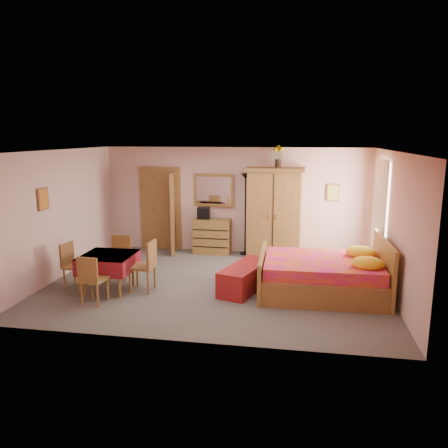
% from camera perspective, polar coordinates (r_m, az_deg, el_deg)
% --- Properties ---
extents(floor, '(6.50, 6.50, 0.00)m').
position_cam_1_polar(floor, '(8.71, -0.99, -7.80)').
color(floor, '#635E57').
rests_on(floor, ground).
extents(ceiling, '(6.50, 6.50, 0.00)m').
position_cam_1_polar(ceiling, '(8.23, -1.05, 9.55)').
color(ceiling, brown).
rests_on(ceiling, wall_back).
extents(wall_back, '(6.50, 0.10, 2.60)m').
position_cam_1_polar(wall_back, '(10.80, 1.43, 3.09)').
color(wall_back, beige).
rests_on(wall_back, floor).
extents(wall_front, '(6.50, 0.10, 2.60)m').
position_cam_1_polar(wall_front, '(6.00, -5.44, -3.83)').
color(wall_front, beige).
rests_on(wall_front, floor).
extents(wall_left, '(0.10, 5.00, 2.60)m').
position_cam_1_polar(wall_left, '(9.52, -20.64, 1.20)').
color(wall_left, beige).
rests_on(wall_left, floor).
extents(wall_right, '(0.10, 5.00, 2.60)m').
position_cam_1_polar(wall_right, '(8.41, 21.30, -0.12)').
color(wall_right, beige).
rests_on(wall_right, floor).
extents(doorway, '(1.06, 0.12, 2.15)m').
position_cam_1_polar(doorway, '(11.24, -8.23, 1.89)').
color(doorway, '#9E6B35').
rests_on(doorway, floor).
extents(window, '(0.08, 1.40, 1.95)m').
position_cam_1_polar(window, '(9.54, 19.72, 2.21)').
color(window, white).
rests_on(window, wall_right).
extents(picture_left, '(0.04, 0.32, 0.42)m').
position_cam_1_polar(picture_left, '(8.93, -22.57, 3.03)').
color(picture_left, orange).
rests_on(picture_left, wall_left).
extents(picture_back, '(0.30, 0.04, 0.40)m').
position_cam_1_polar(picture_back, '(10.66, 14.04, 4.00)').
color(picture_back, '#D8BF59').
rests_on(picture_back, wall_back).
extents(chest_of_drawers, '(0.91, 0.47, 0.85)m').
position_cam_1_polar(chest_of_drawers, '(10.81, -1.54, -1.62)').
color(chest_of_drawers, olive).
rests_on(chest_of_drawers, floor).
extents(wall_mirror, '(1.02, 0.14, 0.80)m').
position_cam_1_polar(wall_mirror, '(10.81, -1.36, 4.44)').
color(wall_mirror, white).
rests_on(wall_mirror, wall_back).
extents(stereo, '(0.32, 0.25, 0.28)m').
position_cam_1_polar(stereo, '(10.78, -2.67, 1.41)').
color(stereo, black).
rests_on(stereo, chest_of_drawers).
extents(floor_lamp, '(0.33, 0.33, 1.99)m').
position_cam_1_polar(floor_lamp, '(10.62, 2.80, 1.26)').
color(floor_lamp, black).
rests_on(floor_lamp, floor).
extents(wardrobe, '(1.39, 0.76, 2.14)m').
position_cam_1_polar(wardrobe, '(10.45, 6.60, 1.46)').
color(wardrobe, '#A06D36').
rests_on(wardrobe, floor).
extents(sunflower_vase, '(0.22, 0.22, 0.52)m').
position_cam_1_polar(sunflower_vase, '(10.41, 7.09, 8.77)').
color(sunflower_vase, yellow).
rests_on(sunflower_vase, wardrobe).
extents(bed, '(2.32, 1.85, 1.06)m').
position_cam_1_polar(bed, '(8.27, 12.63, -5.30)').
color(bed, '#CC1379').
rests_on(bed, floor).
extents(bench, '(0.95, 1.53, 0.48)m').
position_cam_1_polar(bench, '(8.35, 2.85, -6.94)').
color(bench, maroon).
rests_on(bench, floor).
extents(dining_table, '(0.95, 0.95, 0.69)m').
position_cam_1_polar(dining_table, '(8.55, -14.78, -6.11)').
color(dining_table, maroon).
rests_on(dining_table, floor).
extents(chair_south, '(0.44, 0.44, 0.87)m').
position_cam_1_polar(chair_south, '(7.97, -16.61, -6.86)').
color(chair_south, '#A17636').
rests_on(chair_south, floor).
extents(chair_north, '(0.42, 0.42, 0.88)m').
position_cam_1_polar(chair_north, '(9.12, -13.53, -4.35)').
color(chair_north, '#9F7036').
rests_on(chair_north, floor).
extents(chair_west, '(0.44, 0.44, 0.87)m').
position_cam_1_polar(chair_west, '(8.83, -18.79, -5.18)').
color(chair_west, '#AF803B').
rests_on(chair_west, floor).
extents(chair_east, '(0.45, 0.45, 0.96)m').
position_cam_1_polar(chair_east, '(8.34, -10.65, -5.41)').
color(chair_east, olive).
rests_on(chair_east, floor).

